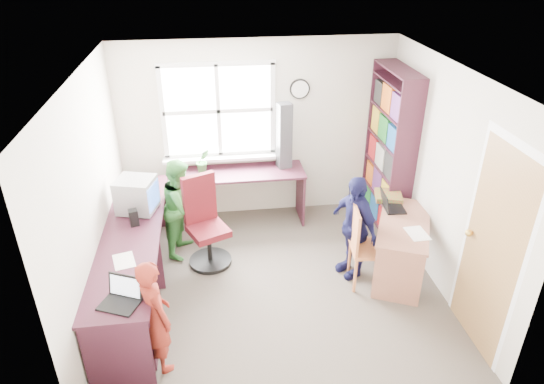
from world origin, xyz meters
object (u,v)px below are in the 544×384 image
Objects in this scene: l_desk at (150,277)px; wooden_chair at (364,244)px; laptop_left at (122,297)px; crt_monitor at (137,195)px; bookshelf at (389,153)px; laptop_right at (390,205)px; person_navy at (354,227)px; cd_tower at (284,136)px; right_desk at (402,236)px; potted_plant at (203,161)px; person_green at (182,207)px; person_red at (155,316)px; swivel_chair at (205,227)px.

wooden_chair is at bearing 5.19° from l_desk.
crt_monitor is at bearing 115.09° from laptop_left.
wooden_chair is at bearing -118.31° from bookshelf.
person_navy is (-0.50, -0.26, -0.10)m from laptop_right.
cd_tower reaches higher than wooden_chair.
crt_monitor is (-2.93, 0.52, 0.46)m from right_desk.
person_navy is (2.34, 1.10, -0.18)m from laptop_left.
wooden_chair is 2.56m from crt_monitor.
cd_tower is at bearing 47.57° from laptop_right.
potted_plant is 0.75m from person_green.
potted_plant is at bearing -41.09° from person_red.
person_red is at bearing -134.42° from right_desk.
wooden_chair is (1.71, -0.66, 0.05)m from swivel_chair.
person_green is at bearing -113.36° from potted_plant.
laptop_right is 0.27× the size of person_navy.
potted_plant is at bearing 66.16° from crt_monitor.
l_desk is at bearing -101.25° from person_navy.
l_desk is at bearing -168.85° from wooden_chair.
swivel_chair is 0.39m from person_green.
cd_tower is (1.07, 0.93, 0.72)m from swivel_chair.
l_desk is at bearing -63.61° from crt_monitor.
bookshelf is 4.38× the size of crt_monitor.
cd_tower is 0.72× the size of person_green.
right_desk is 3.01m from crt_monitor.
l_desk is at bearing 107.56° from laptop_right.
cd_tower is at bearing 118.10° from wooden_chair.
bookshelf reaches higher than person_green.
l_desk is 2.31× the size of right_desk.
swivel_chair is 3.31× the size of laptop_right.
wooden_chair is 1.08× the size of cd_tower.
person_green reaches higher than laptop_left.
person_navy is (-0.56, 0.07, 0.13)m from right_desk.
laptop_left is 0.32× the size of person_green.
person_red is (-2.16, -0.91, 0.05)m from wooden_chair.
bookshelf is 3.60m from person_red.
potted_plant is at bearing 143.96° from wooden_chair.
crt_monitor is at bearing 171.21° from wooden_chair.
laptop_right is (2.87, -0.19, -0.23)m from crt_monitor.
laptop_right is at bearing 49.47° from laptop_left.
person_red reaches higher than l_desk.
person_navy reaches higher than laptop_right.
swivel_chair is at bearing -46.52° from person_red.
bookshelf is 2.40m from potted_plant.
person_red reaches higher than potted_plant.
laptop_right is at bearing -26.86° from potted_plant.
laptop_right is (2.15, -0.20, 0.25)m from swivel_chair.
swivel_chair is 0.99m from potted_plant.
right_desk is at bearing -166.32° from laptop_right.
cd_tower is at bearing -45.16° from person_green.
laptop_left is at bearing 57.98° from person_red.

